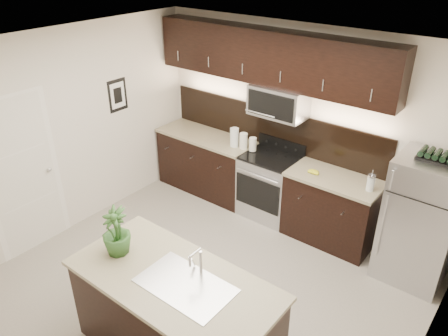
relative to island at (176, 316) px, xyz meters
name	(u,v)px	position (x,y,z in m)	size (l,w,h in m)	color
ground	(207,283)	(-0.38, 0.91, -0.47)	(4.50, 4.50, 0.00)	gray
room_walls	(194,153)	(-0.50, 0.87, 1.22)	(4.52, 4.02, 2.71)	beige
counter_run	(258,181)	(-0.84, 2.60, 0.00)	(3.51, 0.65, 0.94)	black
upper_fixtures	(270,66)	(-0.81, 2.74, 1.67)	(3.49, 0.40, 1.66)	black
island	(176,316)	(0.00, 0.00, 0.00)	(1.96, 0.96, 0.94)	black
sink_faucet	(186,284)	(0.15, 0.01, 0.48)	(0.84, 0.50, 0.28)	silver
refrigerator	(421,221)	(1.42, 2.54, 0.30)	(0.74, 0.67, 1.54)	#B2B2B7
wine_rack	(437,156)	(1.42, 2.54, 1.12)	(0.38, 0.24, 0.09)	black
plant	(116,231)	(-0.66, -0.06, 0.71)	(0.27, 0.27, 0.49)	#274C1E
canisters	(241,140)	(-1.12, 2.56, 0.59)	(0.41, 0.15, 0.27)	silver
french_press	(371,183)	(0.79, 2.55, 0.57)	(0.09, 0.09, 0.27)	silver
bananas	(311,171)	(0.02, 2.52, 0.49)	(0.15, 0.12, 0.05)	gold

